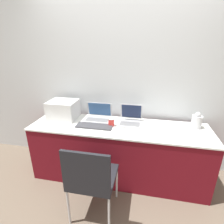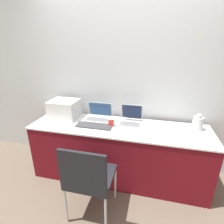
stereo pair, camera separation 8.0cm
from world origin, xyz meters
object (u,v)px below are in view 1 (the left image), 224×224
at_px(laptop_left, 98,116).
at_px(coffee_cup, 111,122).
at_px(external_keyboard, 94,126).
at_px(chair, 91,177).
at_px(printer, 63,109).
at_px(metal_pitcher, 197,121).
at_px(laptop_right, 130,119).

height_order(laptop_left, coffee_cup, laptop_left).
xyz_separation_m(external_keyboard, chair, (0.15, -0.62, -0.26)).
xyz_separation_m(printer, chair, (0.66, -0.81, -0.38)).
bearing_deg(metal_pitcher, printer, -178.67).
height_order(coffee_cup, chair, chair).
bearing_deg(laptop_right, metal_pitcher, 1.59).
bearing_deg(printer, laptop_left, 6.13).
xyz_separation_m(external_keyboard, metal_pitcher, (1.28, 0.24, 0.08)).
distance_m(laptop_left, laptop_right, 0.46).
relative_size(coffee_cup, chair, 0.12).
height_order(external_keyboard, coffee_cup, coffee_cup).
bearing_deg(chair, laptop_right, 70.31).
xyz_separation_m(laptop_left, chair, (0.16, -0.87, -0.30)).
distance_m(external_keyboard, chair, 0.69).
height_order(printer, chair, printer).
xyz_separation_m(laptop_right, coffee_cup, (-0.24, -0.14, -0.00)).
bearing_deg(laptop_left, laptop_right, -4.35).
distance_m(laptop_right, chair, 0.93).
distance_m(laptop_left, metal_pitcher, 1.30).
height_order(printer, external_keyboard, printer).
bearing_deg(coffee_cup, metal_pitcher, 8.56).
bearing_deg(laptop_left, coffee_cup, -37.47).
xyz_separation_m(coffee_cup, chair, (-0.06, -0.70, -0.30)).
height_order(laptop_right, metal_pitcher, laptop_right).
relative_size(printer, coffee_cup, 3.70).
bearing_deg(printer, metal_pitcher, 1.33).
xyz_separation_m(external_keyboard, coffee_cup, (0.21, 0.08, 0.04)).
xyz_separation_m(printer, metal_pitcher, (1.79, 0.04, -0.05)).
bearing_deg(metal_pitcher, chair, -142.91).
relative_size(external_keyboard, coffee_cup, 4.45).
bearing_deg(chair, metal_pitcher, 37.09).
distance_m(coffee_cup, metal_pitcher, 1.08).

